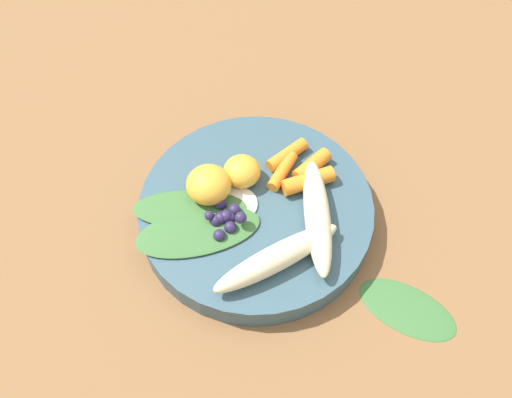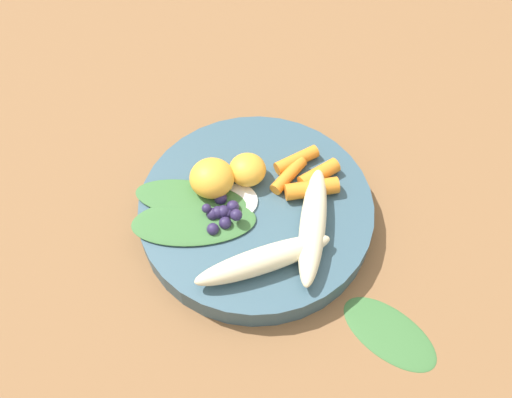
{
  "view_description": "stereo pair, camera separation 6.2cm",
  "coord_description": "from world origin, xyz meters",
  "px_view_note": "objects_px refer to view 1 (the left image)",
  "views": [
    {
      "loc": [
        0.09,
        -0.34,
        0.55
      ],
      "look_at": [
        0.0,
        0.0,
        0.04
      ],
      "focal_mm": 39.37,
      "sensor_mm": 36.0,
      "label": 1
    },
    {
      "loc": [
        0.14,
        -0.32,
        0.55
      ],
      "look_at": [
        0.0,
        0.0,
        0.04
      ],
      "focal_mm": 39.37,
      "sensor_mm": 36.0,
      "label": 2
    }
  ],
  "objects_px": {
    "banana_peeled_right": "(277,258)",
    "orange_segment_near": "(208,186)",
    "bowl": "(256,212)",
    "banana_peeled_left": "(317,216)",
    "kale_leaf_stray": "(408,308)"
  },
  "relations": [
    {
      "from": "banana_peeled_right",
      "to": "orange_segment_near",
      "type": "relative_size",
      "value": 2.94
    },
    {
      "from": "banana_peeled_left",
      "to": "orange_segment_near",
      "type": "distance_m",
      "value": 0.12
    },
    {
      "from": "orange_segment_near",
      "to": "kale_leaf_stray",
      "type": "xyz_separation_m",
      "value": [
        0.24,
        -0.07,
        -0.05
      ]
    },
    {
      "from": "bowl",
      "to": "banana_peeled_left",
      "type": "height_order",
      "value": "banana_peeled_left"
    },
    {
      "from": "bowl",
      "to": "orange_segment_near",
      "type": "relative_size",
      "value": 5.25
    },
    {
      "from": "banana_peeled_left",
      "to": "banana_peeled_right",
      "type": "bearing_deg",
      "value": 137.0
    },
    {
      "from": "bowl",
      "to": "banana_peeled_right",
      "type": "bearing_deg",
      "value": -59.86
    },
    {
      "from": "bowl",
      "to": "banana_peeled_left",
      "type": "bearing_deg",
      "value": -6.12
    },
    {
      "from": "banana_peeled_left",
      "to": "kale_leaf_stray",
      "type": "distance_m",
      "value": 0.14
    },
    {
      "from": "banana_peeled_right",
      "to": "orange_segment_near",
      "type": "distance_m",
      "value": 0.11
    },
    {
      "from": "bowl",
      "to": "kale_leaf_stray",
      "type": "height_order",
      "value": "bowl"
    },
    {
      "from": "bowl",
      "to": "kale_leaf_stray",
      "type": "xyz_separation_m",
      "value": [
        0.18,
        -0.07,
        -0.01
      ]
    },
    {
      "from": "banana_peeled_right",
      "to": "kale_leaf_stray",
      "type": "bearing_deg",
      "value": -45.69
    },
    {
      "from": "banana_peeled_left",
      "to": "banana_peeled_right",
      "type": "height_order",
      "value": "same"
    },
    {
      "from": "bowl",
      "to": "banana_peeled_left",
      "type": "distance_m",
      "value": 0.08
    }
  ]
}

